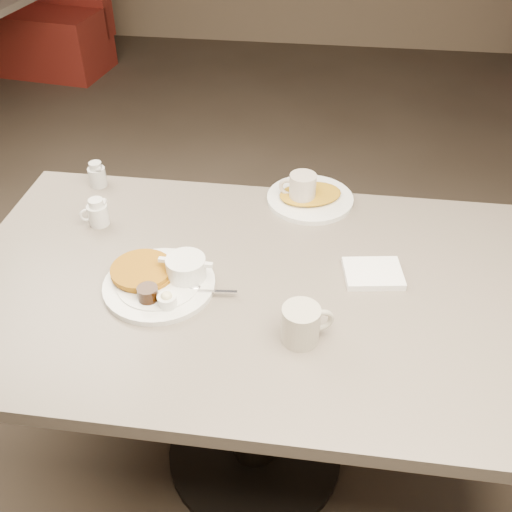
# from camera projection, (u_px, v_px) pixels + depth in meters

# --- Properties ---
(room) EXTENTS (7.04, 8.04, 2.84)m
(room) POSITION_uv_depth(u_px,v_px,m) (254.00, 11.00, 1.05)
(room) COLOR #4C3F33
(room) RESTS_ON ground
(diner_table) EXTENTS (1.50, 0.90, 0.75)m
(diner_table) POSITION_uv_depth(u_px,v_px,m) (255.00, 330.00, 1.56)
(diner_table) COLOR slate
(diner_table) RESTS_ON ground
(main_plate) EXTENTS (0.34, 0.29, 0.07)m
(main_plate) POSITION_uv_depth(u_px,v_px,m) (162.00, 278.00, 1.43)
(main_plate) COLOR white
(main_plate) RESTS_ON diner_table
(coffee_mug_near) EXTENTS (0.13, 0.11, 0.09)m
(coffee_mug_near) POSITION_uv_depth(u_px,v_px,m) (302.00, 324.00, 1.28)
(coffee_mug_near) COLOR #BAB3A1
(coffee_mug_near) RESTS_ON diner_table
(napkin) EXTENTS (0.16, 0.14, 0.02)m
(napkin) POSITION_uv_depth(u_px,v_px,m) (373.00, 273.00, 1.47)
(napkin) COLOR white
(napkin) RESTS_ON diner_table
(coffee_mug_far) EXTENTS (0.12, 0.09, 0.10)m
(coffee_mug_far) POSITION_uv_depth(u_px,v_px,m) (302.00, 190.00, 1.70)
(coffee_mug_far) COLOR beige
(coffee_mug_far) RESTS_ON diner_table
(creamer_left) EXTENTS (0.08, 0.06, 0.08)m
(creamer_left) POSITION_uv_depth(u_px,v_px,m) (97.00, 213.00, 1.63)
(creamer_left) COLOR white
(creamer_left) RESTS_ON diner_table
(creamer_right) EXTENTS (0.07, 0.07, 0.08)m
(creamer_right) POSITION_uv_depth(u_px,v_px,m) (97.00, 175.00, 1.79)
(creamer_right) COLOR beige
(creamer_right) RESTS_ON diner_table
(hash_plate) EXTENTS (0.33, 0.33, 0.04)m
(hash_plate) POSITION_uv_depth(u_px,v_px,m) (310.00, 197.00, 1.73)
(hash_plate) COLOR white
(hash_plate) RESTS_ON diner_table
(booth_back_left) EXTENTS (1.57, 1.78, 1.12)m
(booth_back_left) POSITION_uv_depth(u_px,v_px,m) (9.00, 14.00, 4.33)
(booth_back_left) COLOR maroon
(booth_back_left) RESTS_ON ground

